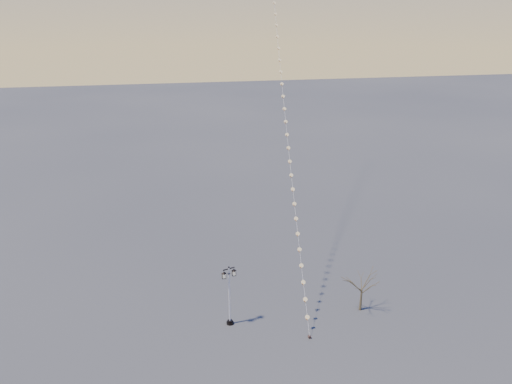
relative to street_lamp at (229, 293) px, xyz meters
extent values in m
plane|color=#404141|center=(2.90, -2.67, -2.74)|extent=(300.00, 300.00, 0.00)
cylinder|color=black|center=(0.00, 0.00, -2.66)|extent=(0.55, 0.55, 0.16)
cylinder|color=black|center=(0.00, 0.00, -2.51)|extent=(0.39, 0.39, 0.14)
cylinder|color=silver|center=(0.00, 0.00, -0.14)|extent=(0.13, 0.13, 4.61)
cylinder|color=black|center=(0.00, 0.00, 1.63)|extent=(0.20, 0.20, 0.06)
cube|color=black|center=(0.00, 0.00, 2.02)|extent=(0.91, 0.34, 0.06)
sphere|color=black|center=(0.00, 0.00, 2.14)|extent=(0.14, 0.14, 0.14)
pyramid|color=black|center=(-0.39, -0.12, 1.87)|extent=(0.43, 0.43, 0.14)
cube|color=beige|center=(-0.39, -0.12, 1.57)|extent=(0.25, 0.25, 0.33)
cube|color=black|center=(-0.39, -0.12, 1.38)|extent=(0.29, 0.29, 0.04)
pyramid|color=black|center=(0.39, 0.12, 1.87)|extent=(0.43, 0.43, 0.14)
cube|color=beige|center=(0.39, 0.12, 1.57)|extent=(0.25, 0.25, 0.33)
cube|color=black|center=(0.39, 0.12, 1.38)|extent=(0.29, 0.29, 0.04)
cone|color=brown|center=(10.51, -0.40, -1.79)|extent=(0.22, 0.22, 1.89)
cylinder|color=#35231C|center=(5.38, -2.99, -2.63)|extent=(0.22, 0.22, 0.22)
cylinder|color=black|center=(5.38, -2.99, -2.60)|extent=(0.03, 0.03, 0.27)
cone|color=orange|center=(8.22, 17.05, 17.05)|extent=(0.09, 0.09, 0.31)
cylinder|color=white|center=(5.38, -2.99, -2.08)|extent=(0.02, 0.02, 0.88)
camera|label=1|loc=(-4.72, -30.63, 19.26)|focal=33.55mm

